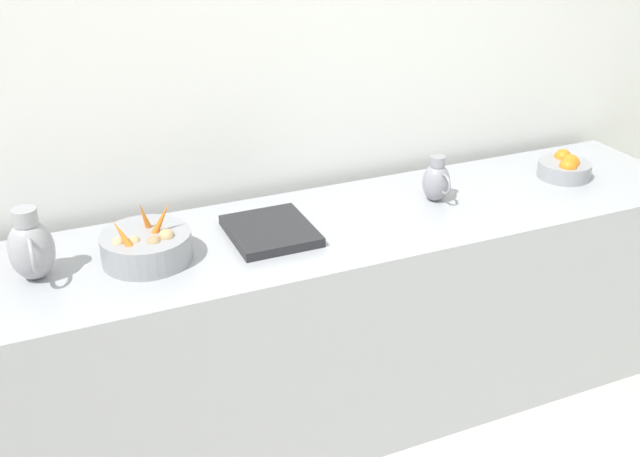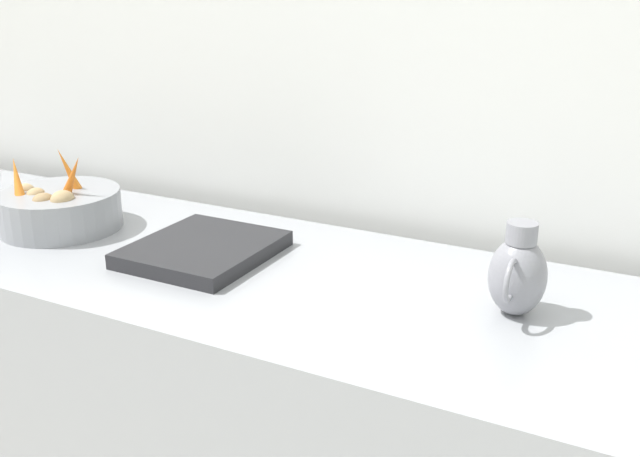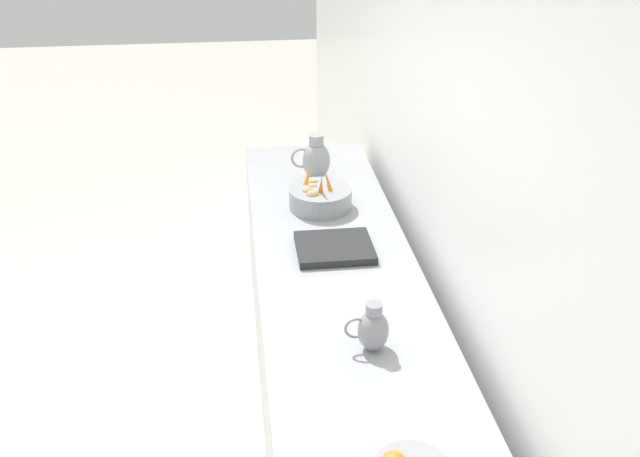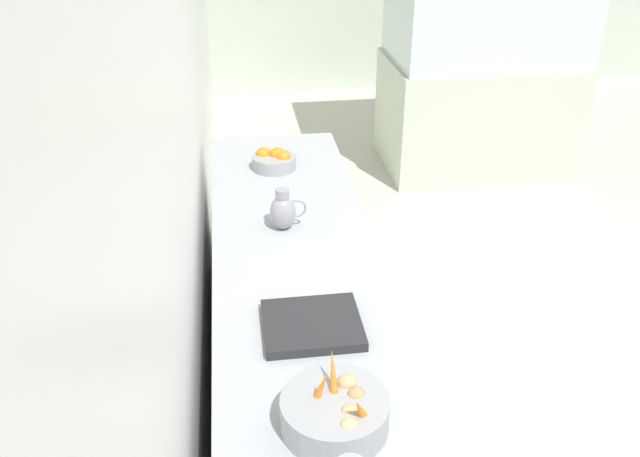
# 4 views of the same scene
# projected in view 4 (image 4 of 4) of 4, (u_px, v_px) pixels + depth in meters

# --- Properties ---
(ground_plane) EXTENTS (16.73, 16.73, 0.00)m
(ground_plane) POSITION_uv_depth(u_px,v_px,m) (628.00, 437.00, 3.09)
(ground_plane) COLOR #B7B2A5
(tile_wall_left) EXTENTS (0.10, 9.66, 3.00)m
(tile_wall_left) POSITION_uv_depth(u_px,v_px,m) (172.00, 102.00, 2.64)
(tile_wall_left) COLOR white
(tile_wall_left) RESTS_ON ground_plane
(prep_counter) EXTENTS (0.70, 3.20, 0.91)m
(prep_counter) POSITION_uv_depth(u_px,v_px,m) (306.00, 379.00, 2.78)
(prep_counter) COLOR #9EA0A5
(prep_counter) RESTS_ON ground_plane
(vegetable_colander) EXTENTS (0.31, 0.31, 0.22)m
(vegetable_colander) POSITION_uv_depth(u_px,v_px,m) (335.00, 412.00, 1.91)
(vegetable_colander) COLOR gray
(vegetable_colander) RESTS_ON prep_counter
(orange_bowl) EXTENTS (0.23, 0.23, 0.11)m
(orange_bowl) POSITION_uv_depth(u_px,v_px,m) (274.00, 160.00, 3.51)
(orange_bowl) COLOR gray
(orange_bowl) RESTS_ON prep_counter
(metal_pitcher_short) EXTENTS (0.16, 0.11, 0.19)m
(metal_pitcher_short) POSITION_uv_depth(u_px,v_px,m) (283.00, 211.00, 2.92)
(metal_pitcher_short) COLOR gray
(metal_pitcher_short) RESTS_ON prep_counter
(counter_sink_basin) EXTENTS (0.34, 0.30, 0.04)m
(counter_sink_basin) POSITION_uv_depth(u_px,v_px,m) (312.00, 325.00, 2.33)
(counter_sink_basin) COLOR #232326
(counter_sink_basin) RESTS_ON prep_counter
(glass_block_booth) EXTENTS (1.59, 1.04, 2.25)m
(glass_block_booth) POSITION_uv_depth(u_px,v_px,m) (485.00, 34.00, 5.29)
(glass_block_booth) COLOR #B7C6AD
(glass_block_booth) RESTS_ON ground_plane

